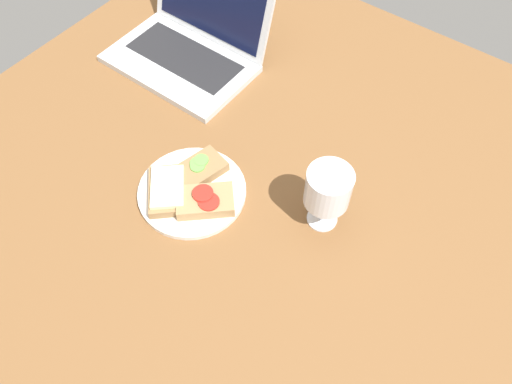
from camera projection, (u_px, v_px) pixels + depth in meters
wooden_table at (248, 195)px, 104.28cm from camera, size 140.00×140.00×3.00cm
plate at (192, 191)px, 102.28cm from camera, size 22.23×22.23×1.15cm
sandwich_with_tomato at (205, 201)px, 98.66cm from camera, size 13.07×12.78×3.22cm
sandwich_with_cucumber at (200, 169)px, 103.32cm from camera, size 8.93×11.47×2.62cm
sandwich_with_cheese at (168, 190)px, 100.23cm from camera, size 13.56×13.76×2.81cm
wine_glass at (328, 190)px, 90.76cm from camera, size 8.64×8.64×14.77cm
laptop at (191, 40)px, 122.43cm from camera, size 35.23×28.77×22.61cm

